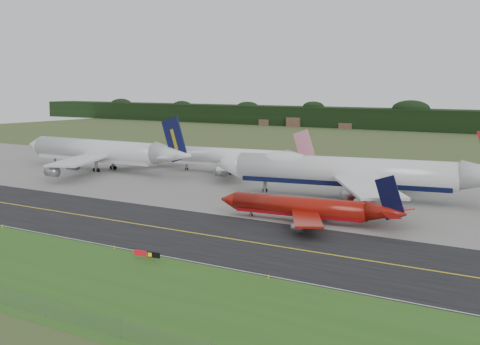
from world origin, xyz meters
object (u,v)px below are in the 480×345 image
Objects in this scene: jet_star_tail at (236,158)px; jet_navy_gold at (104,152)px; taxiway_sign at (147,254)px; jet_ba_747 at (355,172)px; jet_red_737 at (309,208)px.

jet_navy_gold is at bearing -155.64° from jet_star_tail.
taxiway_sign is (81.90, -71.77, -4.70)m from jet_navy_gold.
jet_ba_747 is at bearing -2.23° from jet_navy_gold.
jet_ba_747 is 1.06× the size of jet_navy_gold.
jet_ba_747 is 1.89× the size of jet_red_737.
jet_red_737 is at bearing -82.69° from jet_ba_747.
jet_navy_gold is 1.29× the size of jet_star_tail.
jet_red_737 is 8.28× the size of taxiway_sign.
jet_ba_747 is 29.92m from jet_red_737.
jet_red_737 is at bearing -20.27° from jet_navy_gold.
jet_star_tail is (-51.20, 49.82, 1.79)m from jet_red_737.
jet_navy_gold reaches higher than jet_star_tail.
jet_star_tail is at bearing 116.51° from taxiway_sign.
jet_navy_gold is (-88.80, 32.79, 2.93)m from jet_red_737.
jet_star_tail reaches higher than taxiway_sign.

